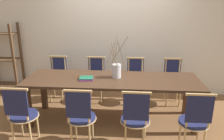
# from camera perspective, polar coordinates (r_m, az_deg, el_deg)

# --- Properties ---
(ground_plane) EXTENTS (16.00, 16.00, 0.00)m
(ground_plane) POSITION_cam_1_polar(r_m,az_deg,el_deg) (3.91, 0.00, -12.77)
(ground_plane) COLOR brown
(wall_rear) EXTENTS (12.00, 0.06, 3.20)m
(wall_rear) POSITION_cam_1_polar(r_m,az_deg,el_deg) (4.68, 1.26, 12.90)
(wall_rear) COLOR silver
(wall_rear) RESTS_ON ground_plane
(dining_table) EXTENTS (2.85, 0.88, 0.75)m
(dining_table) POSITION_cam_1_polar(r_m,az_deg,el_deg) (3.62, 0.00, -3.64)
(dining_table) COLOR #422B1C
(dining_table) RESTS_ON ground_plane
(chair_near_leftend) EXTENTS (0.41, 0.41, 0.91)m
(chair_near_leftend) POSITION_cam_1_polar(r_m,az_deg,el_deg) (3.33, -22.49, -10.35)
(chair_near_leftend) COLOR #1E234C
(chair_near_leftend) RESTS_ON ground_plane
(chair_near_left) EXTENTS (0.41, 0.41, 0.91)m
(chair_near_left) POSITION_cam_1_polar(r_m,az_deg,el_deg) (3.06, -8.14, -11.64)
(chair_near_left) COLOR #1E234C
(chair_near_left) RESTS_ON ground_plane
(chair_near_center) EXTENTS (0.41, 0.41, 0.91)m
(chair_near_center) POSITION_cam_1_polar(r_m,az_deg,el_deg) (2.99, 6.12, -12.23)
(chair_near_center) COLOR #1E234C
(chair_near_center) RESTS_ON ground_plane
(chair_near_right) EXTENTS (0.41, 0.41, 0.91)m
(chair_near_right) POSITION_cam_1_polar(r_m,az_deg,el_deg) (3.12, 20.81, -12.06)
(chair_near_right) COLOR #1E234C
(chair_near_right) RESTS_ON ground_plane
(chair_far_leftend) EXTENTS (0.41, 0.41, 0.91)m
(chair_far_leftend) POSITION_cam_1_polar(r_m,az_deg,el_deg) (4.62, -13.99, -1.78)
(chair_far_leftend) COLOR #1E234C
(chair_far_leftend) RESTS_ON ground_plane
(chair_far_left) EXTENTS (0.41, 0.41, 0.91)m
(chair_far_left) POSITION_cam_1_polar(r_m,az_deg,el_deg) (4.44, -4.27, -2.09)
(chair_far_left) COLOR #1E234C
(chair_far_left) RESTS_ON ground_plane
(chair_far_center) EXTENTS (0.41, 0.41, 0.91)m
(chair_far_center) POSITION_cam_1_polar(r_m,az_deg,el_deg) (4.40, 6.07, -2.35)
(chair_far_center) COLOR #1E234C
(chair_far_center) RESTS_ON ground_plane
(chair_far_right) EXTENTS (0.41, 0.41, 0.91)m
(chair_far_right) POSITION_cam_1_polar(r_m,az_deg,el_deg) (4.48, 15.57, -2.53)
(chair_far_right) COLOR #1E234C
(chair_far_right) RESTS_ON ground_plane
(vase_centerpiece) EXTENTS (0.35, 0.33, 0.67)m
(vase_centerpiece) POSITION_cam_1_polar(r_m,az_deg,el_deg) (3.62, 1.15, -0.07)
(vase_centerpiece) COLOR silver
(vase_centerpiece) RESTS_ON dining_table
(book_stack) EXTENTS (0.24, 0.22, 0.03)m
(book_stack) POSITION_cam_1_polar(r_m,az_deg,el_deg) (3.58, -6.74, -2.16)
(book_stack) COLOR #842D8C
(book_stack) RESTS_ON dining_table
(shelving_rack) EXTENTS (0.67, 0.38, 1.55)m
(shelving_rack) POSITION_cam_1_polar(r_m,az_deg,el_deg) (5.30, -26.39, 2.52)
(shelving_rack) COLOR #513823
(shelving_rack) RESTS_ON ground_plane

